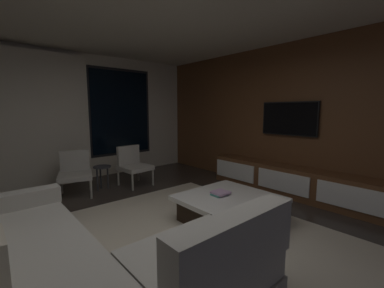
{
  "coord_description": "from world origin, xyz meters",
  "views": [
    {
      "loc": [
        -1.34,
        -2.02,
        1.5
      ],
      "look_at": [
        1.54,
        1.29,
        0.91
      ],
      "focal_mm": 23.45,
      "sensor_mm": 36.0,
      "label": 1
    }
  ],
  "objects_px": {
    "coffee_table": "(229,209)",
    "side_stool": "(102,170)",
    "sectional_couch": "(78,269)",
    "media_console": "(291,182)",
    "mounted_tv": "(289,119)",
    "accent_chair_near_window": "(133,163)",
    "book_stack_on_coffee_table": "(220,193)",
    "accent_chair_by_curtain": "(75,171)"
  },
  "relations": [
    {
      "from": "coffee_table",
      "to": "side_stool",
      "type": "xyz_separation_m",
      "value": [
        -0.73,
        2.5,
        0.19
      ]
    },
    {
      "from": "book_stack_on_coffee_table",
      "to": "media_console",
      "type": "height_order",
      "value": "media_console"
    },
    {
      "from": "accent_chair_near_window",
      "to": "mounted_tv",
      "type": "xyz_separation_m",
      "value": [
        1.95,
        -2.25,
        0.92
      ]
    },
    {
      "from": "book_stack_on_coffee_table",
      "to": "mounted_tv",
      "type": "xyz_separation_m",
      "value": [
        1.86,
        0.05,
        0.96
      ]
    },
    {
      "from": "coffee_table",
      "to": "accent_chair_near_window",
      "type": "bearing_deg",
      "value": 92.94
    },
    {
      "from": "sectional_couch",
      "to": "coffee_table",
      "type": "distance_m",
      "value": 1.98
    },
    {
      "from": "book_stack_on_coffee_table",
      "to": "media_console",
      "type": "xyz_separation_m",
      "value": [
        1.68,
        -0.15,
        -0.13
      ]
    },
    {
      "from": "book_stack_on_coffee_table",
      "to": "accent_chair_by_curtain",
      "type": "height_order",
      "value": "accent_chair_by_curtain"
    },
    {
      "from": "accent_chair_by_curtain",
      "to": "coffee_table",
      "type": "bearing_deg",
      "value": -64.94
    },
    {
      "from": "coffee_table",
      "to": "sectional_couch",
      "type": "bearing_deg",
      "value": -174.9
    },
    {
      "from": "side_stool",
      "to": "mounted_tv",
      "type": "height_order",
      "value": "mounted_tv"
    },
    {
      "from": "media_console",
      "to": "mounted_tv",
      "type": "xyz_separation_m",
      "value": [
        0.18,
        0.2,
        1.1
      ]
    },
    {
      "from": "accent_chair_near_window",
      "to": "accent_chair_by_curtain",
      "type": "relative_size",
      "value": 1.0
    },
    {
      "from": "coffee_table",
      "to": "side_stool",
      "type": "relative_size",
      "value": 2.52
    },
    {
      "from": "coffee_table",
      "to": "mounted_tv",
      "type": "bearing_deg",
      "value": 5.92
    },
    {
      "from": "coffee_table",
      "to": "media_console",
      "type": "xyz_separation_m",
      "value": [
        1.64,
        -0.01,
        0.06
      ]
    },
    {
      "from": "book_stack_on_coffee_table",
      "to": "coffee_table",
      "type": "bearing_deg",
      "value": -74.74
    },
    {
      "from": "sectional_couch",
      "to": "accent_chair_near_window",
      "type": "relative_size",
      "value": 3.21
    },
    {
      "from": "book_stack_on_coffee_table",
      "to": "side_stool",
      "type": "xyz_separation_m",
      "value": [
        -0.69,
        2.36,
        -0.01
      ]
    },
    {
      "from": "side_stool",
      "to": "coffee_table",
      "type": "bearing_deg",
      "value": -73.69
    },
    {
      "from": "coffee_table",
      "to": "mounted_tv",
      "type": "distance_m",
      "value": 2.17
    },
    {
      "from": "book_stack_on_coffee_table",
      "to": "accent_chair_near_window",
      "type": "relative_size",
      "value": 0.29
    },
    {
      "from": "book_stack_on_coffee_table",
      "to": "accent_chair_near_window",
      "type": "bearing_deg",
      "value": 92.18
    },
    {
      "from": "coffee_table",
      "to": "accent_chair_by_curtain",
      "type": "height_order",
      "value": "accent_chair_by_curtain"
    },
    {
      "from": "accent_chair_by_curtain",
      "to": "mounted_tv",
      "type": "distance_m",
      "value": 3.94
    },
    {
      "from": "coffee_table",
      "to": "accent_chair_near_window",
      "type": "distance_m",
      "value": 2.45
    },
    {
      "from": "sectional_couch",
      "to": "book_stack_on_coffee_table",
      "type": "distance_m",
      "value": 1.96
    },
    {
      "from": "mounted_tv",
      "to": "coffee_table",
      "type": "bearing_deg",
      "value": -174.08
    },
    {
      "from": "accent_chair_near_window",
      "to": "mounted_tv",
      "type": "bearing_deg",
      "value": -49.13
    },
    {
      "from": "accent_chair_near_window",
      "to": "side_stool",
      "type": "bearing_deg",
      "value": 174.07
    },
    {
      "from": "sectional_couch",
      "to": "coffee_table",
      "type": "height_order",
      "value": "sectional_couch"
    },
    {
      "from": "coffee_table",
      "to": "accent_chair_by_curtain",
      "type": "xyz_separation_m",
      "value": [
        -1.19,
        2.55,
        0.25
      ]
    },
    {
      "from": "side_stool",
      "to": "mounted_tv",
      "type": "xyz_separation_m",
      "value": [
        2.55,
        -2.31,
        0.98
      ]
    },
    {
      "from": "side_stool",
      "to": "media_console",
      "type": "xyz_separation_m",
      "value": [
        2.37,
        -2.51,
        -0.12
      ]
    },
    {
      "from": "accent_chair_near_window",
      "to": "media_console",
      "type": "bearing_deg",
      "value": -54.2
    },
    {
      "from": "side_stool",
      "to": "mounted_tv",
      "type": "relative_size",
      "value": 0.44
    },
    {
      "from": "book_stack_on_coffee_table",
      "to": "side_stool",
      "type": "relative_size",
      "value": 0.5
    },
    {
      "from": "book_stack_on_coffee_table",
      "to": "media_console",
      "type": "bearing_deg",
      "value": -5.0
    },
    {
      "from": "accent_chair_near_window",
      "to": "accent_chair_by_curtain",
      "type": "distance_m",
      "value": 1.07
    },
    {
      "from": "media_console",
      "to": "mounted_tv",
      "type": "distance_m",
      "value": 1.13
    },
    {
      "from": "media_console",
      "to": "sectional_couch",
      "type": "bearing_deg",
      "value": -177.37
    },
    {
      "from": "accent_chair_near_window",
      "to": "side_stool",
      "type": "height_order",
      "value": "accent_chair_near_window"
    }
  ]
}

